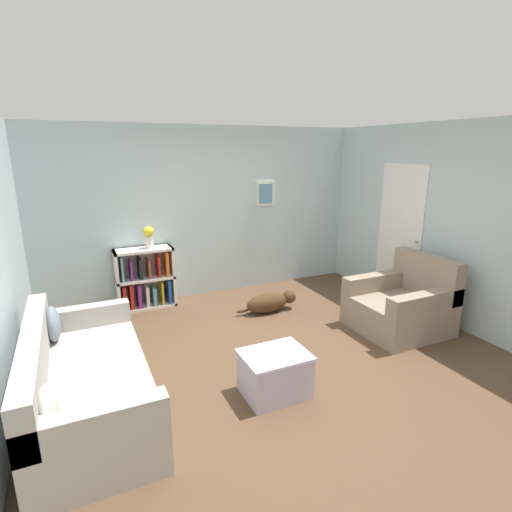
% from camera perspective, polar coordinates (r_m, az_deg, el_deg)
% --- Properties ---
extents(ground_plane, '(14.00, 14.00, 0.00)m').
position_cam_1_polar(ground_plane, '(4.69, 2.12, -13.67)').
color(ground_plane, brown).
extents(wall_back, '(5.60, 0.13, 2.60)m').
position_cam_1_polar(wall_back, '(6.27, -7.18, 6.21)').
color(wall_back, silver).
rests_on(wall_back, ground_plane).
extents(wall_right, '(0.16, 5.00, 2.60)m').
position_cam_1_polar(wall_right, '(5.84, 25.11, 4.17)').
color(wall_right, silver).
rests_on(wall_right, ground_plane).
extents(couch, '(0.95, 2.05, 0.82)m').
position_cam_1_polar(couch, '(3.92, -23.47, -16.33)').
color(couch, '#ADA89E').
rests_on(couch, ground_plane).
extents(bookshelf, '(0.82, 0.34, 0.88)m').
position_cam_1_polar(bookshelf, '(6.04, -15.56, -3.34)').
color(bookshelf, silver).
rests_on(bookshelf, ground_plane).
extents(recliner_chair, '(1.06, 1.00, 0.94)m').
position_cam_1_polar(recliner_chair, '(5.47, 20.20, -6.59)').
color(recliner_chair, gray).
rests_on(recliner_chair, ground_plane).
extents(coffee_table, '(0.62, 0.49, 0.42)m').
position_cam_1_polar(coffee_table, '(3.91, 2.70, -16.27)').
color(coffee_table, '#BCB2D1').
rests_on(coffee_table, ground_plane).
extents(dog, '(0.92, 0.25, 0.28)m').
position_cam_1_polar(dog, '(5.71, 2.00, -6.62)').
color(dog, '#472D19').
rests_on(dog, ground_plane).
extents(vase, '(0.15, 0.15, 0.32)m').
position_cam_1_polar(vase, '(5.87, -15.06, 2.80)').
color(vase, silver).
rests_on(vase, bookshelf).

